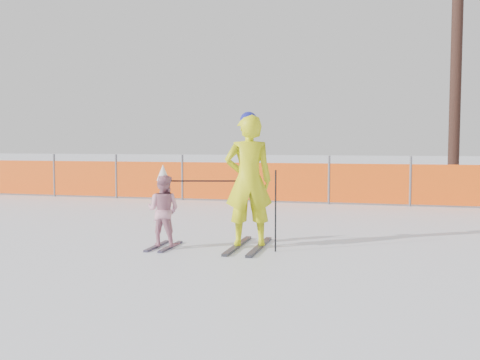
% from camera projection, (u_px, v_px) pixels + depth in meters
% --- Properties ---
extents(ground, '(120.00, 120.00, 0.00)m').
position_uv_depth(ground, '(232.00, 250.00, 7.91)').
color(ground, white).
rests_on(ground, ground).
extents(adult, '(0.83, 1.47, 2.04)m').
position_uv_depth(adult, '(249.00, 180.00, 8.00)').
color(adult, black).
rests_on(adult, ground).
extents(child, '(0.54, 0.84, 1.26)m').
position_uv_depth(child, '(163.00, 210.00, 8.04)').
color(child, black).
rests_on(child, ground).
extents(ski_poles, '(1.59, 0.27, 1.19)m').
position_uv_depth(ski_poles, '(242.00, 197.00, 7.85)').
color(ski_poles, black).
rests_on(ski_poles, ground).
extents(safety_fence, '(16.48, 0.06, 1.25)m').
position_uv_depth(safety_fence, '(190.00, 180.00, 14.66)').
color(safety_fence, '#595960').
rests_on(safety_fence, ground).
extents(tree_trunks, '(2.52, 2.67, 6.90)m').
position_uv_depth(tree_trunks, '(474.00, 92.00, 16.50)').
color(tree_trunks, '#301C15').
rests_on(tree_trunks, ground).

